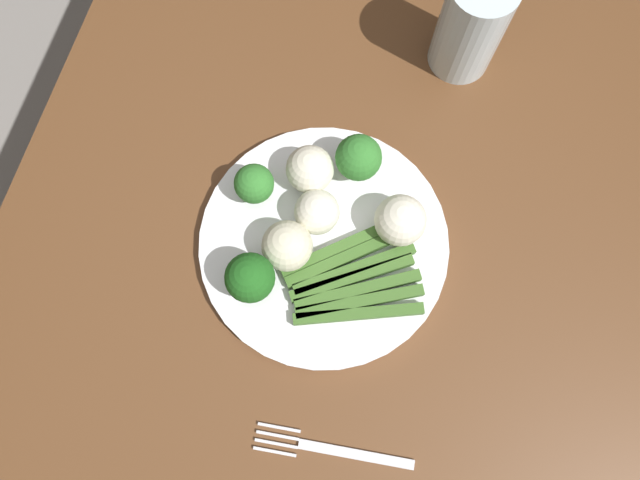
{
  "coord_description": "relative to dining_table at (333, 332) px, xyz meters",
  "views": [
    {
      "loc": [
        -0.08,
        -0.0,
        1.38
      ],
      "look_at": [
        0.08,
        0.04,
        0.77
      ],
      "focal_mm": 32.63,
      "sensor_mm": 36.0,
      "label": 1
    }
  ],
  "objects": [
    {
      "name": "ground_plane",
      "position": [
        0.0,
        0.0,
        -0.65
      ],
      "size": [
        6.0,
        6.0,
        0.02
      ],
      "primitive_type": "cube",
      "color": "gray"
    },
    {
      "name": "dining_table",
      "position": [
        0.0,
        0.0,
        0.0
      ],
      "size": [
        1.42,
        0.82,
        0.75
      ],
      "color": "brown",
      "rests_on": "ground_plane"
    },
    {
      "name": "plate",
      "position": [
        0.08,
        0.04,
        0.11
      ],
      "size": [
        0.28,
        0.28,
        0.01
      ],
      "primitive_type": "cylinder",
      "color": "white",
      "rests_on": "dining_table"
    },
    {
      "name": "asparagus_bundle",
      "position": [
        0.05,
        -0.0,
        0.13
      ],
      "size": [
        0.14,
        0.16,
        0.01
      ],
      "rotation": [
        0.0,
        0.0,
        5.3
      ],
      "color": "#3D6626",
      "rests_on": "plate"
    },
    {
      "name": "broccoli_front_left",
      "position": [
        0.11,
        0.13,
        0.15
      ],
      "size": [
        0.04,
        0.04,
        0.05
      ],
      "color": "#609E3D",
      "rests_on": "plate"
    },
    {
      "name": "broccoli_outer_edge",
      "position": [
        0.17,
        0.03,
        0.16
      ],
      "size": [
        0.05,
        0.05,
        0.06
      ],
      "color": "#609E3D",
      "rests_on": "plate"
    },
    {
      "name": "broccoli_near_center",
      "position": [
        0.01,
        0.1,
        0.16
      ],
      "size": [
        0.05,
        0.05,
        0.06
      ],
      "color": "#4C7F2B",
      "rests_on": "plate"
    },
    {
      "name": "cauliflower_left",
      "position": [
        0.1,
        0.05,
        0.15
      ],
      "size": [
        0.05,
        0.05,
        0.05
      ],
      "primitive_type": "sphere",
      "color": "white",
      "rests_on": "plate"
    },
    {
      "name": "cauliflower_mid",
      "position": [
        0.12,
        -0.03,
        0.15
      ],
      "size": [
        0.06,
        0.06,
        0.06
      ],
      "primitive_type": "sphere",
      "color": "white",
      "rests_on": "plate"
    },
    {
      "name": "cauliflower_right",
      "position": [
        0.06,
        0.07,
        0.15
      ],
      "size": [
        0.05,
        0.05,
        0.05
      ],
      "primitive_type": "sphere",
      "color": "beige",
      "rests_on": "plate"
    },
    {
      "name": "cauliflower_front",
      "position": [
        0.15,
        0.08,
        0.15
      ],
      "size": [
        0.05,
        0.05,
        0.05
      ],
      "primitive_type": "sphere",
      "color": "silver",
      "rests_on": "plate"
    },
    {
      "name": "fork",
      "position": [
        -0.13,
        -0.03,
        0.11
      ],
      "size": [
        0.04,
        0.17,
        0.0
      ],
      "rotation": [
        0.0,
        0.0,
        1.67
      ],
      "color": "silver",
      "rests_on": "dining_table"
    },
    {
      "name": "water_glass",
      "position": [
        0.35,
        -0.05,
        0.17
      ],
      "size": [
        0.08,
        0.08,
        0.13
      ],
      "primitive_type": "cylinder",
      "color": "silver",
      "rests_on": "dining_table"
    }
  ]
}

